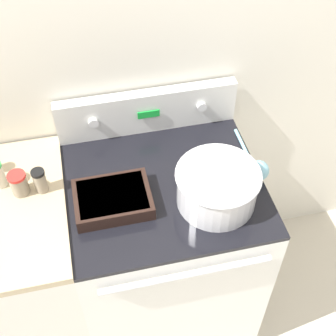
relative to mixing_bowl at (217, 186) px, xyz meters
name	(u,v)px	position (x,y,z in m)	size (l,w,h in m)	color
kitchen_wall	(142,59)	(-0.17, 0.50, 0.22)	(8.00, 0.05, 2.50)	silver
stove_range	(165,251)	(-0.17, 0.13, -0.55)	(0.74, 0.71, 0.94)	silver
control_panel	(147,111)	(-0.17, 0.44, 0.01)	(0.74, 0.07, 0.19)	silver
side_counter	(29,276)	(-0.77, 0.13, -0.55)	(0.46, 0.68, 0.95)	silver
mixing_bowl	(217,186)	(0.00, 0.00, 0.00)	(0.30, 0.30, 0.15)	silver
casserole_dish	(113,199)	(-0.37, 0.07, -0.05)	(0.28, 0.21, 0.06)	black
ladle	(258,169)	(0.19, 0.09, -0.05)	(0.08, 0.31, 0.08)	#7AB2C6
spice_jar_black_cap	(40,181)	(-0.62, 0.18, -0.02)	(0.05, 0.05, 0.10)	gray
spice_jar_red_cap	(19,183)	(-0.69, 0.19, -0.02)	(0.07, 0.07, 0.09)	gray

